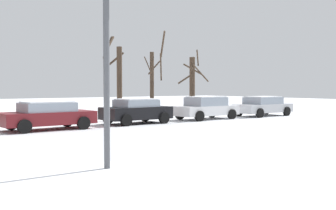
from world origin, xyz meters
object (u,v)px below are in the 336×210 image
Objects in this scene: parked_car_white at (206,108)px; parked_car_black at (136,111)px; street_lamp at (116,32)px; parked_car_silver at (263,106)px; parked_car_maroon at (47,115)px.

parked_car_black is at bearing -179.83° from parked_car_white.
street_lamp reaches higher than parked_car_silver.
parked_car_maroon is 0.97× the size of parked_car_silver.
parked_car_white is (5.22, 0.02, 0.01)m from parked_car_black.
parked_car_black is at bearing 3.40° from parked_car_maroon.
parked_car_black is (6.98, 10.45, -2.78)m from street_lamp.
parked_car_silver reaches higher than parked_car_maroon.
street_lamp reaches higher than parked_car_maroon.
street_lamp is 10.66m from parked_car_maroon.
parked_car_maroon is 1.14× the size of parked_car_black.
street_lamp is 1.28× the size of parked_car_maroon.
parked_car_maroon is 10.45m from parked_car_white.
parked_car_silver is (17.42, 10.33, -2.80)m from street_lamp.
street_lamp is at bearing -139.38° from parked_car_white.
street_lamp is at bearing -149.34° from parked_car_silver.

